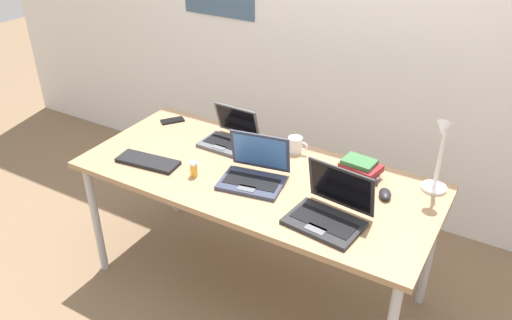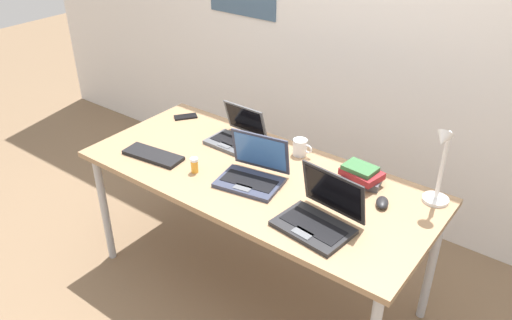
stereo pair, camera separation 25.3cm
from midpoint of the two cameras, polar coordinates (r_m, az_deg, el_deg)
ground_plane at (r=3.03m, az=-2.46°, el=-13.58°), size 12.00×12.00×0.00m
wall_back at (r=3.26m, az=7.87°, el=15.87°), size 6.00×0.13×2.60m
desk at (r=2.60m, az=-2.79°, el=-2.68°), size 1.80×0.80×0.74m
desk_lamp at (r=2.43m, az=16.84°, el=0.31°), size 0.12×0.18×0.40m
laptop_front_right at (r=2.84m, az=-5.54°, el=2.50°), size 0.27×0.25×0.20m
laptop_near_mouse at (r=2.49m, az=-3.11°, el=-1.53°), size 0.34×0.30×0.22m
laptop_back_left at (r=2.23m, az=4.89°, el=-5.81°), size 0.34×0.30×0.23m
external_keyboard at (r=2.74m, az=-14.47°, el=-0.24°), size 0.34×0.16×0.02m
computer_mouse at (r=2.43m, az=11.23°, el=-3.82°), size 0.09×0.11×0.03m
cell_phone at (r=3.15m, az=-11.51°, el=4.24°), size 0.13×0.15×0.01m
pill_bottle at (r=2.57m, az=-9.72°, el=-1.03°), size 0.04×0.04×0.08m
book_stack at (r=2.56m, az=8.73°, el=-1.03°), size 0.21×0.18×0.09m
coffee_mug at (r=2.74m, az=1.76°, el=1.60°), size 0.11×0.08×0.09m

